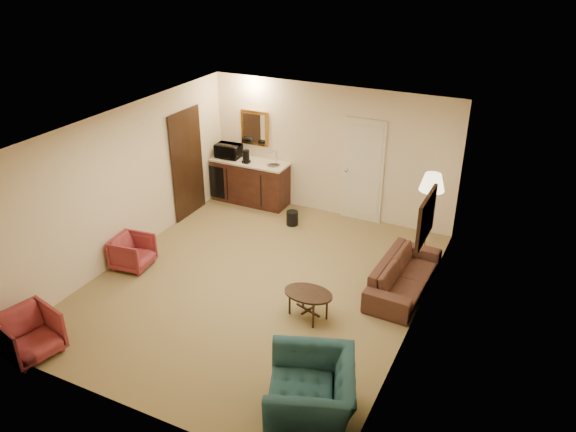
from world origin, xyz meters
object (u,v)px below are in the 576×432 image
at_px(waste_bin, 292,218).
at_px(coffee_maker, 246,157).
at_px(wetbar_cabinet, 250,182).
at_px(teal_armchair, 311,385).
at_px(rose_chair_far, 29,332).
at_px(microwave, 228,149).
at_px(coffee_table, 308,304).
at_px(rose_chair_near, 133,251).
at_px(floor_lamp, 428,217).
at_px(sofa, 405,270).

xyz_separation_m(waste_bin, coffee_maker, (-1.26, 0.46, 0.91)).
relative_size(wetbar_cabinet, waste_bin, 5.79).
relative_size(teal_armchair, rose_chair_far, 1.59).
xyz_separation_m(microwave, coffee_maker, (0.49, -0.12, -0.04)).
distance_m(rose_chair_far, coffee_table, 3.81).
distance_m(wetbar_cabinet, rose_chair_near, 3.20).
bearing_deg(rose_chair_far, coffee_maker, 11.08).
xyz_separation_m(floor_lamp, microwave, (-4.35, 0.70, 0.31)).
distance_m(sofa, microwave, 4.74).
bearing_deg(rose_chair_near, microwave, -7.31).
relative_size(floor_lamp, coffee_maker, 5.95).
relative_size(rose_chair_near, coffee_maker, 2.32).
bearing_deg(coffee_maker, waste_bin, -14.40).
bearing_deg(rose_chair_near, rose_chair_far, 178.73).
height_order(rose_chair_far, microwave, microwave).
relative_size(teal_armchair, waste_bin, 3.98).
height_order(teal_armchair, rose_chair_near, teal_armchair).
xyz_separation_m(sofa, microwave, (-4.30, 1.85, 0.74)).
distance_m(coffee_table, coffee_maker, 4.18).
xyz_separation_m(wetbar_cabinet, rose_chair_near, (-0.50, -3.16, -0.15)).
relative_size(rose_chair_far, floor_lamp, 0.45).
bearing_deg(sofa, waste_bin, 66.18).
bearing_deg(wetbar_cabinet, teal_armchair, -54.19).
bearing_deg(wetbar_cabinet, rose_chair_near, -99.00).
xyz_separation_m(sofa, rose_chair_far, (-4.05, -3.67, -0.01)).
height_order(rose_chair_near, rose_chair_far, rose_chair_far).
height_order(sofa, coffee_table, sofa).
distance_m(wetbar_cabinet, coffee_table, 4.18).
distance_m(sofa, coffee_maker, 4.24).
bearing_deg(sofa, rose_chair_far, 134.83).
distance_m(floor_lamp, waste_bin, 2.69).
xyz_separation_m(floor_lamp, waste_bin, (-2.60, 0.12, -0.65)).
bearing_deg(coffee_maker, sofa, -18.76).
distance_m(floor_lamp, coffee_maker, 3.92).
height_order(wetbar_cabinet, rose_chair_near, wetbar_cabinet).
relative_size(teal_armchair, rose_chair_near, 1.83).
xyz_separation_m(teal_armchair, waste_bin, (-2.30, 4.34, -0.35)).
distance_m(microwave, coffee_maker, 0.50).
relative_size(wetbar_cabinet, coffee_table, 2.25).
height_order(wetbar_cabinet, waste_bin, wetbar_cabinet).
xyz_separation_m(sofa, floor_lamp, (0.05, 1.15, 0.43)).
xyz_separation_m(teal_armchair, floor_lamp, (0.30, 4.22, 0.30)).
bearing_deg(rose_chair_near, coffee_table, -97.22).
xyz_separation_m(coffee_table, waste_bin, (-1.48, 2.57, -0.07)).
bearing_deg(wetbar_cabinet, floor_lamp, -10.31).
xyz_separation_m(coffee_table, floor_lamp, (1.12, 2.45, 0.58)).
xyz_separation_m(wetbar_cabinet, microwave, (-0.50, -0.00, 0.63)).
bearing_deg(coffee_maker, rose_chair_near, -93.44).
height_order(coffee_table, microwave, microwave).
distance_m(rose_chair_near, waste_bin, 3.12).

